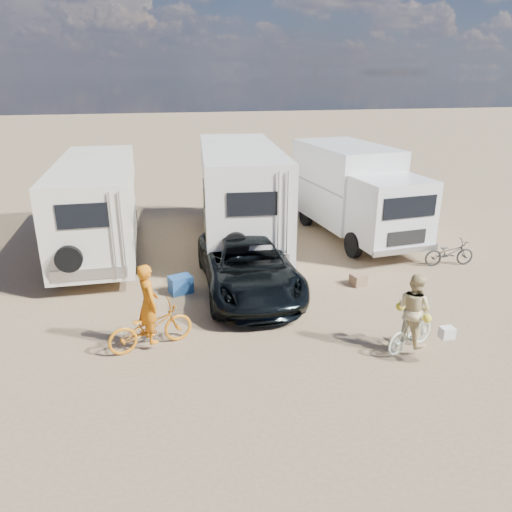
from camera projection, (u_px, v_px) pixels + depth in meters
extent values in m
plane|color=#907656|center=(309.00, 327.00, 11.95)|extent=(140.00, 140.00, 0.00)
imported|color=black|center=(248.00, 266.00, 13.77)|extent=(2.59, 5.40, 1.48)
imported|color=#C26E11|center=(150.00, 327.00, 10.94)|extent=(2.04, 1.20, 1.01)
imported|color=beige|center=(411.00, 331.00, 10.87)|extent=(1.53, 0.98, 0.89)
imported|color=#C5670E|center=(149.00, 311.00, 10.80)|extent=(0.61, 0.76, 1.82)
imported|color=#D1BD83|center=(413.00, 316.00, 10.74)|extent=(0.89, 0.98, 1.64)
imported|color=#262926|center=(449.00, 253.00, 15.67)|extent=(1.66, 0.70, 0.85)
cube|color=navy|center=(181.00, 284.00, 13.77)|extent=(0.72, 0.61, 0.49)
cube|color=#826047|center=(358.00, 280.00, 14.30)|extent=(0.47, 0.47, 0.32)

